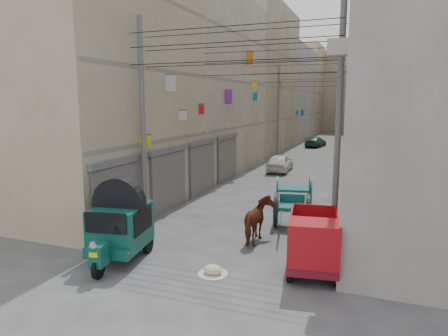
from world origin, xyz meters
The scene contains 18 objects.
ground centered at (0.00, 0.00, 0.00)m, with size 140.00×140.00×0.00m, color #414143.
building_row_left centered at (-8.00, 34.13, 6.46)m, with size 8.00×62.00×14.00m.
building_row_right centered at (8.00, 34.13, 6.46)m, with size 8.00×62.00×14.00m.
end_cap_building centered at (0.00, 66.00, 6.50)m, with size 22.00×10.00×13.00m, color tan.
shutters_left centered at (-3.92, 10.38, 1.49)m, with size 0.18×14.40×2.88m.
signboards centered at (-0.01, 21.66, 3.43)m, with size 8.22×40.52×5.67m.
ac_units centered at (3.65, 7.67, 7.43)m, with size 0.70×6.55×3.35m.
utility_poles centered at (0.00, 17.00, 4.00)m, with size 7.40×22.20×8.00m.
overhead_cables centered at (0.00, 14.40, 6.77)m, with size 7.40×22.52×1.12m.
auto_rickshaw centered at (-2.51, 2.82, 1.17)m, with size 1.94×2.91×1.98m.
tonga_cart centered at (1.80, 8.00, 0.69)m, with size 1.63×3.11×1.33m.
mini_truck centered at (3.25, 3.92, 0.83)m, with size 1.81×3.26×1.74m.
second_cart centered at (1.24, 11.20, 0.76)m, with size 1.89×1.74×1.43m.
feed_sack centered at (0.60, 2.82, 0.14)m, with size 0.55×0.44×0.27m, color beige.
horse centered at (1.07, 5.87, 0.77)m, with size 0.83×1.83×1.54m, color brown.
distant_car_white centered at (-1.57, 20.37, 0.62)m, with size 1.48×3.67×1.25m, color silver.
distant_car_grey centered at (2.73, 35.79, 0.56)m, with size 1.19×3.41×1.13m, color #515654.
distant_car_green centered at (-1.57, 37.35, 0.56)m, with size 1.57×3.85×1.12m, color #1B512E.
Camera 1 is at (4.78, -7.12, 4.87)m, focal length 32.00 mm.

